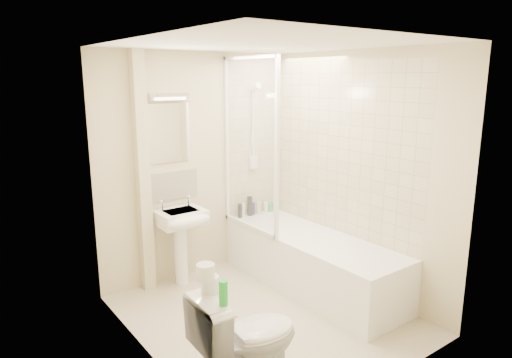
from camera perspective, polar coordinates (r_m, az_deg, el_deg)
floor at (r=4.37m, az=1.22°, el=-16.70°), size 2.50×2.50×0.00m
wall_back at (r=4.94m, az=-7.64°, el=1.57°), size 2.20×0.02×2.40m
wall_left at (r=3.38m, az=-13.59°, el=-3.87°), size 0.02×2.50×2.40m
wall_right at (r=4.66m, az=12.03°, el=0.73°), size 0.02×2.50×2.40m
ceiling at (r=3.82m, az=1.40°, el=16.54°), size 2.20×2.50×0.02m
tile_back at (r=5.30m, az=-0.52°, el=4.88°), size 0.70×0.01×1.75m
tile_right at (r=4.75m, az=10.25°, el=3.78°), size 0.01×2.10×1.75m
pipe_boxing at (r=4.63m, az=-13.99°, el=0.54°), size 0.12×0.12×2.40m
splashback at (r=4.84m, az=-10.54°, el=-0.83°), size 0.60×0.02×0.30m
mirror at (r=4.74m, az=-10.80°, el=5.64°), size 0.46×0.01×0.60m
strip_light at (r=4.69m, az=-10.86°, el=10.10°), size 0.42×0.07×0.07m
bathtub at (r=4.82m, az=6.91°, el=-10.03°), size 0.70×2.10×0.55m
shower_screen at (r=4.74m, az=-0.81°, el=4.27°), size 0.04×0.92×1.80m
shower_fixture at (r=5.24m, az=-0.25°, el=6.14°), size 0.10×0.16×0.99m
pedestal_sink at (r=4.75m, az=-9.14°, el=-5.86°), size 0.48×0.45×0.92m
bottle_black_a at (r=5.27m, az=-2.02°, el=-3.98°), size 0.05×0.05×0.17m
bottle_white_a at (r=5.29m, az=-1.67°, el=-3.91°), size 0.06×0.06×0.16m
bottle_black_b at (r=5.34m, az=-0.78°, el=-3.40°), size 0.06×0.06×0.23m
bottle_blue at (r=5.38m, az=-0.37°, el=-3.73°), size 0.04×0.04×0.15m
bottle_cream at (r=5.42m, az=0.30°, el=-3.59°), size 0.06×0.06×0.15m
bottle_white_b at (r=5.49m, az=1.24°, el=-3.52°), size 0.05×0.05×0.12m
bottle_green at (r=5.54m, az=1.78°, el=-3.50°), size 0.07×0.07×0.10m
toilet at (r=3.31m, az=-1.15°, el=-19.43°), size 0.50×0.79×0.76m
toilet_roll_lower at (r=3.07m, az=-5.77°, el=-12.92°), size 0.12×0.12×0.11m
toilet_roll_upper at (r=2.98m, az=-6.33°, el=-11.49°), size 0.12×0.12×0.11m
green_bottle at (r=2.89m, az=-4.10°, el=-14.02°), size 0.06×0.06×0.16m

